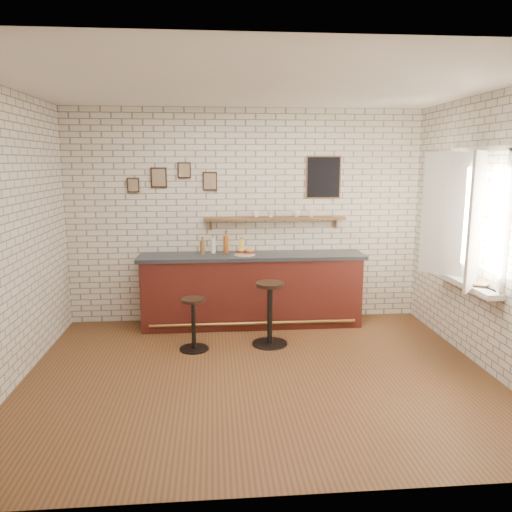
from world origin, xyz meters
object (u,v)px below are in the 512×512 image
object	(u,v)px
sandwich_plate	(245,254)
bitters_bottle_amber	(226,244)
shelf_cup_c	(296,214)
shelf_cup_a	(256,214)
shelf_cup_d	(311,213)
bar_stool_right	(270,312)
book_lower	(473,284)
bitters_bottle_white	(213,246)
bitters_bottle_brown	(203,247)
bar_counter	(252,290)
condiment_bottle_yellow	(241,246)
bar_stool_left	(193,322)
shelf_cup_b	(271,214)
ciabatta_sandwich	(246,251)
book_upper	(474,283)

from	to	relation	value
sandwich_plate	bitters_bottle_amber	distance (m)	0.33
sandwich_plate	shelf_cup_c	distance (m)	0.95
shelf_cup_a	shelf_cup_d	xyz separation A→B (m)	(0.79, 0.00, 0.00)
bar_stool_right	book_lower	size ratio (longest dim) A/B	3.62
bitters_bottle_white	shelf_cup_a	xyz separation A→B (m)	(0.61, 0.06, 0.43)
shelf_cup_c	shelf_cup_d	distance (m)	0.21
bitters_bottle_brown	bar_counter	bearing A→B (deg)	-11.67
condiment_bottle_yellow	shelf_cup_a	size ratio (longest dim) A/B	1.85
bar_stool_left	shelf_cup_b	bearing A→B (deg)	45.94
ciabatta_sandwich	shelf_cup_d	bearing A→B (deg)	14.23
shelf_cup_a	shelf_cup_d	world-z (taller)	shelf_cup_d
sandwich_plate	ciabatta_sandwich	size ratio (longest dim) A/B	1.07
shelf_cup_a	shelf_cup_c	xyz separation A→B (m)	(0.57, 0.00, 0.00)
bar_counter	bar_stool_right	distance (m)	0.82
condiment_bottle_yellow	book_lower	size ratio (longest dim) A/B	0.94
bar_counter	ciabatta_sandwich	bearing A→B (deg)	-155.28
shelf_cup_b	bitters_bottle_brown	bearing A→B (deg)	127.72
ciabatta_sandwich	book_lower	size ratio (longest dim) A/B	1.18
shelf_cup_b	shelf_cup_d	bearing A→B (deg)	-55.93
bar_counter	sandwich_plate	size ratio (longest dim) A/B	11.07
book_lower	shelf_cup_d	bearing A→B (deg)	98.06
shelf_cup_c	book_lower	world-z (taller)	shelf_cup_c
bitters_bottle_brown	shelf_cup_c	distance (m)	1.40
shelf_cup_a	bitters_bottle_brown	bearing A→B (deg)	173.88
condiment_bottle_yellow	shelf_cup_b	xyz separation A→B (m)	(0.42, 0.06, 0.44)
bar_stool_right	shelf_cup_b	xyz separation A→B (m)	(0.12, 1.01, 1.11)
bar_counter	book_lower	xyz separation A→B (m)	(2.32, -1.62, 0.43)
bar_stool_right	book_lower	xyz separation A→B (m)	(2.16, -0.82, 0.51)
bitters_bottle_amber	bar_stool_right	bearing A→B (deg)	-61.53
ciabatta_sandwich	shelf_cup_c	size ratio (longest dim) A/B	2.22
book_lower	shelf_cup_b	bearing A→B (deg)	107.58
shelf_cup_c	book_lower	distance (m)	2.54
sandwich_plate	shelf_cup_c	bearing A→B (deg)	17.82
ciabatta_sandwich	bitters_bottle_white	size ratio (longest dim) A/B	1.04
bitters_bottle_brown	shelf_cup_a	world-z (taller)	shelf_cup_a
bar_stool_right	bar_stool_left	bearing A→B (deg)	-174.35
bar_counter	shelf_cup_a	size ratio (longest dim) A/B	27.64
bitters_bottle_brown	shelf_cup_d	world-z (taller)	shelf_cup_d
bitters_bottle_brown	shelf_cup_b	bearing A→B (deg)	3.64
bitters_bottle_white	shelf_cup_d	size ratio (longest dim) A/B	2.52
ciabatta_sandwich	bitters_bottle_brown	distance (m)	0.62
sandwich_plate	bar_stool_right	world-z (taller)	sandwich_plate
bitters_bottle_brown	bitters_bottle_amber	size ratio (longest dim) A/B	0.73
shelf_cup_b	book_upper	xyz separation A→B (m)	(2.04, -1.84, -0.58)
bar_counter	bar_stool_left	size ratio (longest dim) A/B	4.80
bitters_bottle_brown	shelf_cup_d	distance (m)	1.60
shelf_cup_a	book_lower	world-z (taller)	shelf_cup_a
shelf_cup_b	book_lower	xyz separation A→B (m)	(2.04, -1.82, -0.60)
ciabatta_sandwich	shelf_cup_a	bearing A→B (deg)	55.91
bitters_bottle_amber	shelf_cup_d	size ratio (longest dim) A/B	3.07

